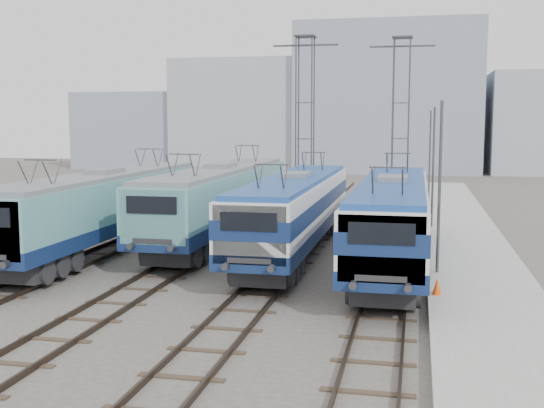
{
  "coord_description": "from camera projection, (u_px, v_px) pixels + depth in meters",
  "views": [
    {
      "loc": [
        7.74,
        -25.1,
        6.2
      ],
      "look_at": [
        0.87,
        7.0,
        2.22
      ],
      "focal_mm": 45.0,
      "sensor_mm": 36.0,
      "label": 1
    }
  ],
  "objects": [
    {
      "name": "catenary_tower_west",
      "position": [
        305.0,
        115.0,
        47.28
      ],
      "size": [
        4.5,
        1.2,
        12.0
      ],
      "color": "#3F4247",
      "rests_on": "ground"
    },
    {
      "name": "building_far_west",
      "position": [
        135.0,
        130.0,
        92.54
      ],
      "size": [
        14.0,
        10.0,
        10.0
      ],
      "primitive_type": "cube",
      "color": "#858DA0",
      "rests_on": "ground"
    },
    {
      "name": "platform",
      "position": [
        468.0,
        250.0,
        32.35
      ],
      "size": [
        4.0,
        70.0,
        0.3
      ],
      "primitive_type": "cube",
      "color": "#9E9E99",
      "rests_on": "ground"
    },
    {
      "name": "locomotive_far_left",
      "position": [
        103.0,
        205.0,
        32.16
      ],
      "size": [
        2.93,
        18.5,
        3.48
      ],
      "color": "navy",
      "rests_on": "ground"
    },
    {
      "name": "locomotive_center_left",
      "position": [
        219.0,
        197.0,
        35.24
      ],
      "size": [
        2.98,
        18.84,
        3.55
      ],
      "color": "navy",
      "rests_on": "ground"
    },
    {
      "name": "building_west",
      "position": [
        249.0,
        115.0,
        88.98
      ],
      "size": [
        18.0,
        12.0,
        14.0
      ],
      "primitive_type": "cube",
      "color": "#9BA4AC",
      "rests_on": "ground"
    },
    {
      "name": "mast_front",
      "position": [
        439.0,
        191.0,
        26.46
      ],
      "size": [
        0.12,
        0.12,
        7.0
      ],
      "primitive_type": "cylinder",
      "color": "#3F4247",
      "rests_on": "ground"
    },
    {
      "name": "building_center",
      "position": [
        389.0,
        99.0,
        85.0
      ],
      "size": [
        22.0,
        14.0,
        18.0
      ],
      "primitive_type": "cube",
      "color": "#858DA0",
      "rests_on": "ground"
    },
    {
      "name": "mast_mid",
      "position": [
        433.0,
        170.0,
        38.11
      ],
      "size": [
        0.12,
        0.12,
        7.0
      ],
      "primitive_type": "cylinder",
      "color": "#3F4247",
      "rests_on": "ground"
    },
    {
      "name": "catenary_tower_east",
      "position": [
        401.0,
        115.0,
        47.87
      ],
      "size": [
        4.5,
        1.2,
        12.0
      ],
      "color": "#3F4247",
      "rests_on": "ground"
    },
    {
      "name": "locomotive_center_right",
      "position": [
        295.0,
        207.0,
        31.44
      ],
      "size": [
        2.84,
        17.93,
        3.37
      ],
      "color": "navy",
      "rests_on": "ground"
    },
    {
      "name": "locomotive_far_right",
      "position": [
        392.0,
        214.0,
        28.87
      ],
      "size": [
        2.88,
        18.19,
        3.42
      ],
      "color": "navy",
      "rests_on": "ground"
    },
    {
      "name": "ground",
      "position": [
        213.0,
        280.0,
        26.72
      ],
      "size": [
        160.0,
        160.0,
        0.0
      ],
      "primitive_type": "plane",
      "color": "#514C47"
    },
    {
      "name": "mast_rear",
      "position": [
        430.0,
        159.0,
        49.75
      ],
      "size": [
        0.12,
        0.12,
        7.0
      ],
      "primitive_type": "cylinder",
      "color": "#3F4247",
      "rests_on": "ground"
    },
    {
      "name": "safety_cone",
      "position": [
        437.0,
        286.0,
        23.33
      ],
      "size": [
        0.32,
        0.32,
        0.57
      ],
      "primitive_type": "cone",
      "color": "#F84C0C",
      "rests_on": "platform"
    }
  ]
}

